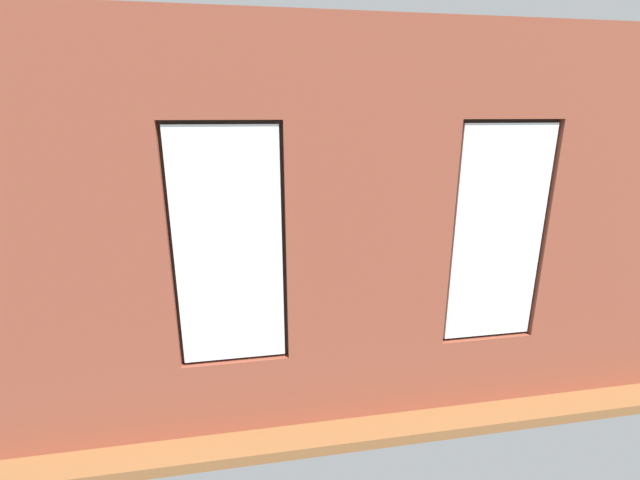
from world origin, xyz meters
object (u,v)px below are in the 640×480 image
(potted_plant_between_couches, at_px, (443,310))
(potted_plant_corner_far_left, at_px, (587,277))
(coffee_table, at_px, (309,274))
(remote_gray, at_px, (333,265))
(potted_plant_by_left_couch, at_px, (418,241))
(potted_plant_foreground_right, at_px, (157,230))
(potted_plant_near_tv, at_px, (141,289))
(remote_silver, at_px, (281,275))
(cup_ceramic, at_px, (309,268))
(potted_plant_mid_room_small, at_px, (347,252))
(potted_plant_corner_near_left, at_px, (434,223))
(tv_flatscreen, at_px, (111,243))
(table_plant_small, at_px, (296,263))
(media_console, at_px, (117,288))
(couch_by_window, at_px, (325,346))
(couch_left, at_px, (475,267))
(candle_jar, at_px, (317,269))

(potted_plant_between_couches, distance_m, potted_plant_corner_far_left, 1.64)
(coffee_table, distance_m, remote_gray, 0.42)
(potted_plant_by_left_couch, bearing_deg, potted_plant_foreground_right, -6.11)
(coffee_table, height_order, potted_plant_by_left_couch, potted_plant_by_left_couch)
(potted_plant_near_tv, bearing_deg, remote_silver, -161.46)
(cup_ceramic, distance_m, potted_plant_mid_room_small, 0.86)
(potted_plant_mid_room_small, relative_size, potted_plant_corner_near_left, 0.92)
(tv_flatscreen, relative_size, potted_plant_corner_far_left, 0.80)
(potted_plant_by_left_couch, bearing_deg, potted_plant_corner_far_left, 99.20)
(remote_gray, distance_m, potted_plant_foreground_right, 3.32)
(table_plant_small, xyz_separation_m, remote_silver, (0.25, 0.22, -0.08))
(media_console, bearing_deg, remote_silver, 172.11)
(couch_by_window, xyz_separation_m, coffee_table, (-0.12, -1.94, 0.06))
(remote_silver, bearing_deg, potted_plant_corner_far_left, 98.70)
(media_console, height_order, potted_plant_corner_near_left, potted_plant_corner_near_left)
(coffee_table, distance_m, table_plant_small, 0.25)
(potted_plant_between_couches, bearing_deg, potted_plant_corner_far_left, 174.73)
(couch_by_window, xyz_separation_m, potted_plant_foreground_right, (2.33, -3.80, 0.34))
(remote_gray, xyz_separation_m, potted_plant_between_couches, (-0.82, 2.03, 0.16))
(table_plant_small, bearing_deg, cup_ceramic, 150.17)
(potted_plant_by_left_couch, relative_size, potted_plant_near_tv, 0.43)
(potted_plant_corner_near_left, bearing_deg, potted_plant_near_tv, 27.76)
(remote_silver, height_order, potted_plant_corner_near_left, potted_plant_corner_near_left)
(tv_flatscreen, xyz_separation_m, potted_plant_near_tv, (-0.55, 0.91, -0.34))
(cup_ceramic, distance_m, remote_gray, 0.42)
(couch_left, bearing_deg, potted_plant_corner_near_left, 173.36)
(table_plant_small, distance_m, remote_gray, 0.57)
(couch_left, distance_m, potted_plant_mid_room_small, 2.04)
(remote_silver, bearing_deg, cup_ceramic, 145.27)
(media_console, bearing_deg, potted_plant_corner_near_left, -162.78)
(potted_plant_between_couches, distance_m, potted_plant_mid_room_small, 2.45)
(remote_silver, distance_m, tv_flatscreen, 2.39)
(couch_by_window, xyz_separation_m, potted_plant_by_left_couch, (-2.38, -3.29, 0.04))
(coffee_table, relative_size, media_console, 1.54)
(couch_by_window, distance_m, potted_plant_by_left_couch, 4.06)
(potted_plant_between_couches, bearing_deg, table_plant_small, -55.03)
(couch_by_window, distance_m, table_plant_small, 2.05)
(potted_plant_by_left_couch, xyz_separation_m, potted_plant_foreground_right, (4.71, -0.50, 0.30))
(coffee_table, distance_m, potted_plant_foreground_right, 3.09)
(couch_left, xyz_separation_m, potted_plant_corner_far_left, (-0.15, 2.02, 0.61))
(potted_plant_near_tv, height_order, potted_plant_corner_near_left, potted_plant_near_tv)
(potted_plant_mid_room_small, relative_size, potted_plant_by_left_couch, 1.40)
(couch_by_window, xyz_separation_m, tv_flatscreen, (2.62, -2.14, 0.62))
(potted_plant_near_tv, bearing_deg, couch_left, -171.73)
(cup_ceramic, bearing_deg, tv_flatscreen, -4.21)
(candle_jar, height_order, media_console, candle_jar)
(remote_gray, relative_size, media_console, 0.18)
(couch_left, height_order, cup_ceramic, couch_left)
(coffee_table, height_order, candle_jar, candle_jar)
(remote_silver, height_order, potted_plant_by_left_couch, potted_plant_by_left_couch)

